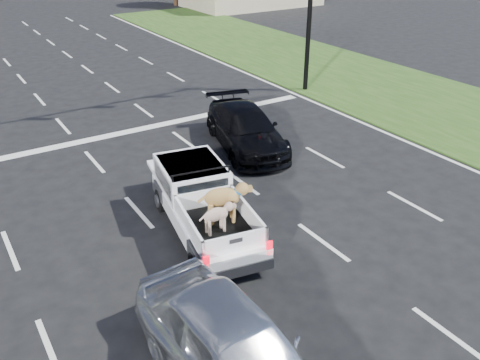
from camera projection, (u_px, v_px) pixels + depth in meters
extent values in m
plane|color=black|center=(268.00, 264.00, 12.45)|extent=(160.00, 160.00, 0.00)
cube|color=silver|center=(114.00, 184.00, 16.12)|extent=(0.12, 60.00, 0.01)
cube|color=silver|center=(210.00, 159.00, 17.78)|extent=(0.12, 60.00, 0.01)
cube|color=silver|center=(290.00, 139.00, 19.44)|extent=(0.12, 60.00, 0.01)
cube|color=silver|center=(358.00, 121.00, 21.12)|extent=(0.15, 60.00, 0.01)
cube|color=silver|center=(122.00, 133.00, 19.94)|extent=(17.00, 0.45, 0.01)
cube|color=#224214|center=(426.00, 103.00, 23.11)|extent=(8.00, 60.00, 0.06)
cylinder|color=black|center=(309.00, 16.00, 23.26)|extent=(0.22, 0.22, 7.00)
cylinder|color=black|center=(197.00, 265.00, 11.84)|extent=(0.37, 0.71, 0.68)
cylinder|color=black|center=(258.00, 251.00, 12.35)|extent=(0.37, 0.71, 0.68)
cylinder|color=black|center=(162.00, 200.00, 14.56)|extent=(0.37, 0.71, 0.68)
cylinder|color=black|center=(213.00, 190.00, 15.08)|extent=(0.37, 0.71, 0.68)
cube|color=white|center=(205.00, 215.00, 13.38)|extent=(2.52, 4.97, 0.47)
cube|color=white|center=(192.00, 176.00, 14.01)|extent=(1.99, 2.32, 0.77)
cube|color=black|center=(203.00, 191.00, 13.16)|extent=(1.37, 0.27, 0.55)
cylinder|color=black|center=(201.00, 171.00, 13.01)|extent=(1.59, 0.33, 0.04)
cube|color=black|center=(219.00, 228.00, 12.42)|extent=(1.97, 2.53, 0.05)
cube|color=white|center=(189.00, 225.00, 12.04)|extent=(0.48, 2.26, 0.47)
cube|color=white|center=(247.00, 213.00, 12.55)|extent=(0.48, 2.26, 0.47)
cube|color=white|center=(235.00, 243.00, 11.39)|extent=(1.58, 0.35, 0.47)
cube|color=red|center=(206.00, 263.00, 11.08)|extent=(0.15, 0.08, 0.36)
cube|color=red|center=(269.00, 248.00, 11.58)|extent=(0.15, 0.08, 0.36)
cube|color=black|center=(238.00, 269.00, 11.58)|extent=(1.74, 0.57, 0.27)
imported|color=silver|center=(234.00, 352.00, 8.84)|extent=(2.19, 4.96, 1.66)
imported|color=black|center=(246.00, 129.00, 18.42)|extent=(3.24, 5.37, 1.46)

